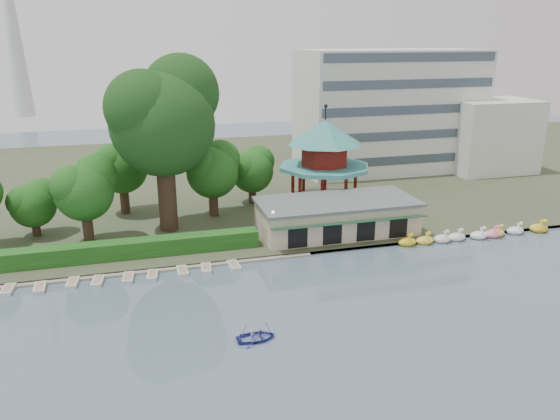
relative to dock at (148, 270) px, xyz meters
name	(u,v)px	position (x,y,z in m)	size (l,w,h in m)	color
ground_plane	(317,342)	(12.00, -17.20, -0.12)	(220.00, 220.00, 0.00)	slate
shore	(213,178)	(12.00, 34.80, 0.08)	(220.00, 70.00, 0.40)	#424930
embankment	(264,257)	(12.00, 0.10, 0.03)	(220.00, 0.60, 0.30)	gray
dock	(148,270)	(0.00, 0.00, 0.00)	(34.00, 1.60, 0.24)	gray
boathouse	(337,216)	(22.00, 4.77, 2.25)	(18.60, 9.39, 3.90)	beige
pavilion	(325,155)	(24.00, 14.80, 7.36)	(12.40, 12.40, 13.50)	beige
office_building	(406,115)	(44.67, 31.80, 9.61)	(38.00, 18.00, 20.00)	silver
hedge	(116,250)	(-3.00, 3.30, 1.18)	(30.00, 2.00, 1.80)	#215C1A
lamp_post	(273,222)	(13.50, 1.80, 3.22)	(0.36, 0.36, 4.28)	black
big_tree	(163,115)	(3.16, 10.99, 13.96)	(13.11, 12.21, 20.37)	#3A281C
small_trees	(123,179)	(-1.85, 14.08, 6.02)	(39.66, 16.63, 10.06)	#3A281C
swan_boats	(480,235)	(37.89, -0.66, 0.28)	(19.69, 2.15, 1.92)	gold
moored_rowboats	(113,279)	(-3.32, -1.44, 0.06)	(24.52, 2.72, 0.36)	beige
rowboat_with_passengers	(256,335)	(7.57, -15.58, 0.34)	(4.52, 3.30, 2.01)	#3440AB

